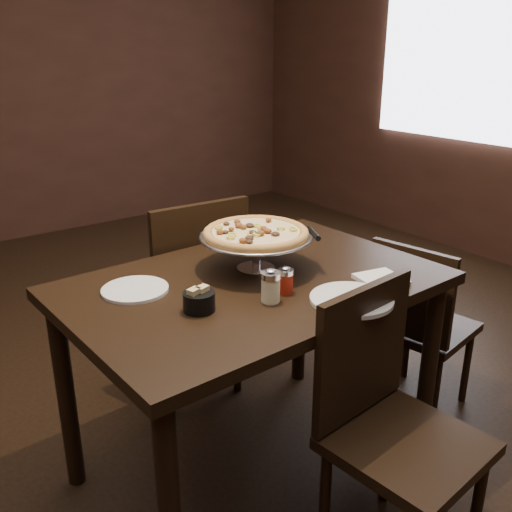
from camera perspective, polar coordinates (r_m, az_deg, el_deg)
room at (r=1.95m, az=-2.29°, el=14.34°), size 6.04×7.04×2.84m
dining_table at (r=2.08m, az=-0.28°, el=-5.15°), size 1.34×0.92×0.82m
pizza_stand at (r=2.08m, az=-0.01°, el=2.26°), size 0.42×0.42×0.17m
parmesan_shaker at (r=1.85m, az=1.47°, el=-3.02°), size 0.07×0.07×0.11m
pepper_flake_shaker at (r=1.91m, az=2.95°, el=-2.45°), size 0.05×0.05×0.10m
packet_caddy at (r=1.80m, az=-5.73°, el=-4.46°), size 0.10×0.10×0.08m
napkin_stack at (r=2.06m, az=12.38°, el=-2.31°), size 0.18×0.18×0.02m
plate_left at (r=1.98m, az=-12.01°, el=-3.29°), size 0.23×0.23×0.01m
plate_near at (r=1.89m, az=9.53°, el=-4.31°), size 0.27×0.27×0.01m
serving_spatula at (r=2.10m, az=5.77°, el=2.19°), size 0.16×0.16×0.02m
chair_far at (r=2.65m, az=-6.64°, el=-3.52°), size 0.48×0.48×0.99m
chair_near at (r=1.92m, az=13.17°, el=-15.54°), size 0.47×0.47×0.92m
chair_side at (r=2.65m, az=15.96°, el=-6.29°), size 0.45×0.45×0.83m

